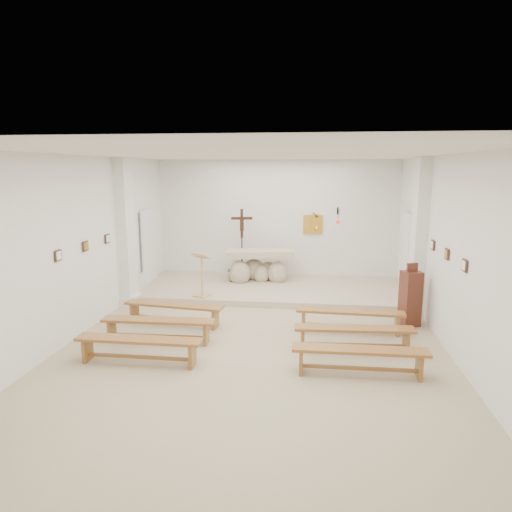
# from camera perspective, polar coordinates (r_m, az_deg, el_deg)

# --- Properties ---
(ground) EXTENTS (7.00, 10.00, 0.00)m
(ground) POSITION_cam_1_polar(r_m,az_deg,el_deg) (8.97, 0.01, -10.33)
(ground) COLOR tan
(ground) RESTS_ON ground
(wall_left) EXTENTS (0.02, 10.00, 3.50)m
(wall_left) POSITION_cam_1_polar(r_m,az_deg,el_deg) (9.57, -21.22, 1.14)
(wall_left) COLOR white
(wall_left) RESTS_ON ground
(wall_right) EXTENTS (0.02, 10.00, 3.50)m
(wall_right) POSITION_cam_1_polar(r_m,az_deg,el_deg) (8.79, 23.22, 0.18)
(wall_right) COLOR white
(wall_right) RESTS_ON ground
(wall_back) EXTENTS (7.00, 0.02, 3.50)m
(wall_back) POSITION_cam_1_polar(r_m,az_deg,el_deg) (13.41, 2.62, 4.48)
(wall_back) COLOR white
(wall_back) RESTS_ON ground
(ceiling) EXTENTS (7.00, 10.00, 0.02)m
(ceiling) POSITION_cam_1_polar(r_m,az_deg,el_deg) (8.37, 0.01, 12.54)
(ceiling) COLOR silver
(ceiling) RESTS_ON wall_back
(sanctuary_platform) EXTENTS (6.98, 3.00, 0.15)m
(sanctuary_platform) POSITION_cam_1_polar(r_m,az_deg,el_deg) (12.26, 2.01, -4.10)
(sanctuary_platform) COLOR #C2AD95
(sanctuary_platform) RESTS_ON ground
(pilaster_left) EXTENTS (0.26, 0.55, 3.50)m
(pilaster_left) POSITION_cam_1_polar(r_m,az_deg,el_deg) (11.30, -15.94, 2.86)
(pilaster_left) COLOR white
(pilaster_left) RESTS_ON ground
(pilaster_right) EXTENTS (0.26, 0.55, 3.50)m
(pilaster_right) POSITION_cam_1_polar(r_m,az_deg,el_deg) (10.67, 19.68, 2.19)
(pilaster_right) COLOR white
(pilaster_right) RESTS_ON ground
(gold_wall_relief) EXTENTS (0.55, 0.04, 0.55)m
(gold_wall_relief) POSITION_cam_1_polar(r_m,az_deg,el_deg) (13.36, 7.11, 3.95)
(gold_wall_relief) COLOR gold
(gold_wall_relief) RESTS_ON wall_back
(sanctuary_lamp) EXTENTS (0.11, 0.36, 0.44)m
(sanctuary_lamp) POSITION_cam_1_polar(r_m,az_deg,el_deg) (13.11, 10.20, 4.43)
(sanctuary_lamp) COLOR black
(sanctuary_lamp) RESTS_ON wall_back
(station_frame_left_front) EXTENTS (0.03, 0.20, 0.20)m
(station_frame_left_front) POSITION_cam_1_polar(r_m,az_deg,el_deg) (8.88, -23.50, 0.06)
(station_frame_left_front) COLOR #41271C
(station_frame_left_front) RESTS_ON wall_left
(station_frame_left_mid) EXTENTS (0.03, 0.20, 0.20)m
(station_frame_left_mid) POSITION_cam_1_polar(r_m,az_deg,el_deg) (9.74, -20.55, 1.16)
(station_frame_left_mid) COLOR #41271C
(station_frame_left_mid) RESTS_ON wall_left
(station_frame_left_rear) EXTENTS (0.03, 0.20, 0.20)m
(station_frame_left_rear) POSITION_cam_1_polar(r_m,az_deg,el_deg) (10.62, -18.09, 2.08)
(station_frame_left_rear) COLOR #41271C
(station_frame_left_rear) RESTS_ON wall_left
(station_frame_right_front) EXTENTS (0.03, 0.20, 0.20)m
(station_frame_right_front) POSITION_cam_1_polar(r_m,az_deg,el_deg) (8.04, 24.62, -1.08)
(station_frame_right_front) COLOR #41271C
(station_frame_right_front) RESTS_ON wall_right
(station_frame_right_mid) EXTENTS (0.03, 0.20, 0.20)m
(station_frame_right_mid) POSITION_cam_1_polar(r_m,az_deg,el_deg) (8.98, 22.74, 0.23)
(station_frame_right_mid) COLOR #41271C
(station_frame_right_mid) RESTS_ON wall_right
(station_frame_right_rear) EXTENTS (0.03, 0.20, 0.20)m
(station_frame_right_rear) POSITION_cam_1_polar(r_m,az_deg,el_deg) (9.93, 21.21, 1.30)
(station_frame_right_rear) COLOR #41271C
(station_frame_right_rear) RESTS_ON wall_right
(radiator_left) EXTENTS (0.10, 0.85, 0.52)m
(radiator_left) POSITION_cam_1_polar(r_m,az_deg,el_deg) (12.24, -14.57, -3.54)
(radiator_left) COLOR silver
(radiator_left) RESTS_ON ground
(radiator_right) EXTENTS (0.10, 0.85, 0.52)m
(radiator_right) POSITION_cam_1_polar(r_m,az_deg,el_deg) (11.65, 18.77, -4.51)
(radiator_right) COLOR silver
(radiator_right) RESTS_ON ground
(altar) EXTENTS (1.95, 1.00, 0.96)m
(altar) POSITION_cam_1_polar(r_m,az_deg,el_deg) (12.75, 0.33, -1.46)
(altar) COLOR beige
(altar) RESTS_ON sanctuary_platform
(lectern) EXTENTS (0.48, 0.44, 1.12)m
(lectern) POSITION_cam_1_polar(r_m,az_deg,el_deg) (11.21, -6.82, -2.32)
(lectern) COLOR tan
(lectern) RESTS_ON sanctuary_platform
(crucifix_stand) EXTENTS (0.60, 0.26, 1.99)m
(crucifix_stand) POSITION_cam_1_polar(r_m,az_deg,el_deg) (12.90, -1.78, 2.21)
(crucifix_stand) COLOR #371C11
(crucifix_stand) RESTS_ON sanctuary_platform
(potted_plant) EXTENTS (0.57, 0.55, 0.49)m
(potted_plant) POSITION_cam_1_polar(r_m,az_deg,el_deg) (12.69, -2.78, -2.11)
(potted_plant) COLOR #2C5622
(potted_plant) RESTS_ON sanctuary_platform
(donation_pedestal) EXTENTS (0.46, 0.46, 1.34)m
(donation_pedestal) POSITION_cam_1_polar(r_m,az_deg,el_deg) (10.09, 18.72, -4.99)
(donation_pedestal) COLOR #522117
(donation_pedestal) RESTS_ON ground
(bench_left_front) EXTENTS (2.16, 0.61, 0.45)m
(bench_left_front) POSITION_cam_1_polar(r_m,az_deg,el_deg) (9.80, -10.24, -6.55)
(bench_left_front) COLOR olive
(bench_left_front) RESTS_ON ground
(bench_right_front) EXTENTS (2.15, 0.43, 0.45)m
(bench_right_front) POSITION_cam_1_polar(r_m,az_deg,el_deg) (9.42, 11.65, -7.34)
(bench_right_front) COLOR olive
(bench_right_front) RESTS_ON ground
(bench_left_second) EXTENTS (2.14, 0.38, 0.45)m
(bench_left_second) POSITION_cam_1_polar(r_m,az_deg,el_deg) (8.92, -12.12, -8.41)
(bench_left_second) COLOR olive
(bench_left_second) RESTS_ON ground
(bench_right_second) EXTENTS (2.15, 0.46, 0.45)m
(bench_right_second) POSITION_cam_1_polar(r_m,az_deg,el_deg) (8.49, 12.17, -9.41)
(bench_right_second) COLOR olive
(bench_right_second) RESTS_ON ground
(bench_left_third) EXTENTS (2.14, 0.36, 0.45)m
(bench_left_third) POSITION_cam_1_polar(r_m,az_deg,el_deg) (8.05, -14.44, -10.67)
(bench_left_third) COLOR olive
(bench_left_third) RESTS_ON ground
(bench_right_third) EXTENTS (2.14, 0.36, 0.45)m
(bench_right_third) POSITION_cam_1_polar(r_m,az_deg,el_deg) (7.57, 12.83, -12.00)
(bench_right_third) COLOR olive
(bench_right_third) RESTS_ON ground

